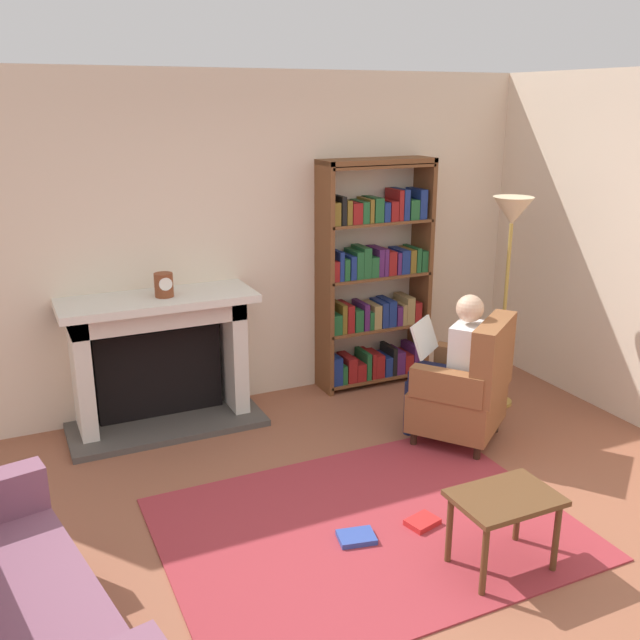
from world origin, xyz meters
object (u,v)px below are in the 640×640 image
at_px(bookshelf, 374,279).
at_px(armchair_reading, 467,388).
at_px(fireplace, 159,355).
at_px(seated_reader, 453,361).
at_px(side_table, 505,507).
at_px(floor_lamp, 511,231).
at_px(sofa_floral, 2,629).
at_px(mantel_clock, 164,285).

distance_m(bookshelf, armchair_reading, 1.43).
bearing_deg(bookshelf, fireplace, -179.00).
bearing_deg(armchair_reading, seated_reader, -90.00).
height_order(fireplace, side_table, fireplace).
bearing_deg(armchair_reading, floor_lamp, 176.44).
distance_m(seated_reader, floor_lamp, 1.19).
bearing_deg(sofa_floral, mantel_clock, -39.95).
relative_size(fireplace, seated_reader, 1.31).
height_order(seated_reader, side_table, seated_reader).
relative_size(fireplace, armchair_reading, 1.54).
xyz_separation_m(fireplace, mantel_clock, (0.05, -0.10, 0.58)).
bearing_deg(fireplace, mantel_clock, -63.81).
bearing_deg(sofa_floral, bookshelf, -63.21).
height_order(fireplace, mantel_clock, mantel_clock).
distance_m(mantel_clock, bookshelf, 1.89).
distance_m(armchair_reading, sofa_floral, 3.40).
distance_m(mantel_clock, armchair_reading, 2.38).
relative_size(mantel_clock, bookshelf, 0.09).
bearing_deg(side_table, seated_reader, 65.30).
bearing_deg(side_table, armchair_reading, 61.40).
bearing_deg(floor_lamp, bookshelf, 129.88).
relative_size(fireplace, floor_lamp, 0.86).
xyz_separation_m(bookshelf, side_table, (-0.66, -2.66, -0.59)).
relative_size(fireplace, bookshelf, 0.75).
relative_size(armchair_reading, floor_lamp, 0.56).
bearing_deg(mantel_clock, sofa_floral, -119.00).
relative_size(fireplace, mantel_clock, 8.37).
xyz_separation_m(mantel_clock, armchair_reading, (1.94, -1.18, -0.72)).
distance_m(armchair_reading, floor_lamp, 1.33).
height_order(seated_reader, sofa_floral, seated_reader).
distance_m(bookshelf, seated_reader, 1.27).
bearing_deg(seated_reader, sofa_floral, -16.15).
xyz_separation_m(mantel_clock, bookshelf, (1.87, 0.14, -0.18)).
bearing_deg(sofa_floral, armchair_reading, -81.77).
relative_size(side_table, floor_lamp, 0.32).
bearing_deg(armchair_reading, side_table, 24.16).
bearing_deg(mantel_clock, floor_lamp, -15.86).
bearing_deg(seated_reader, floor_lamp, 168.19).
bearing_deg(side_table, sofa_floral, 174.95).
bearing_deg(mantel_clock, seated_reader, -30.30).
relative_size(mantel_clock, sofa_floral, 0.10).
relative_size(armchair_reading, seated_reader, 0.85).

